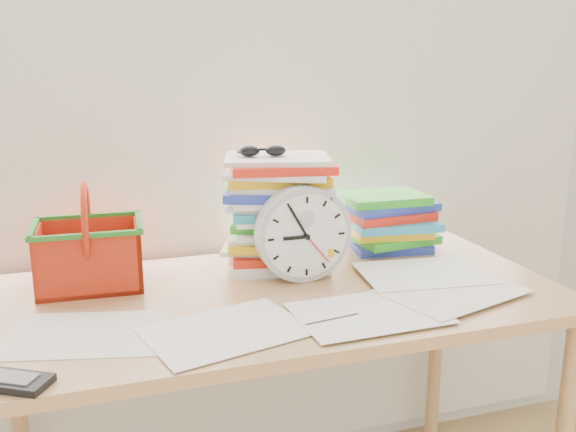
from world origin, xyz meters
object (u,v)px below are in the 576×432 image
object	(u,v)px
desk	(277,320)
paper_stack	(280,211)
basket	(88,236)
clock	(303,234)
book_stack	(388,222)
calculator	(10,381)

from	to	relation	value
desk	paper_stack	xyz separation A→B (m)	(0.07, 0.20, 0.23)
desk	paper_stack	distance (m)	0.31
paper_stack	basket	xyz separation A→B (m)	(-0.50, -0.01, -0.02)
clock	book_stack	bearing A→B (deg)	27.28
clock	calculator	xyz separation A→B (m)	(-0.68, -0.35, -0.12)
paper_stack	clock	distance (m)	0.14
basket	calculator	distance (m)	0.52
basket	desk	bearing A→B (deg)	-20.47
desk	book_stack	world-z (taller)	book_stack
clock	book_stack	distance (m)	0.37
paper_stack	basket	size ratio (longest dim) A/B	1.19
paper_stack	clock	bearing A→B (deg)	-81.70
calculator	basket	bearing A→B (deg)	103.37
desk	book_stack	bearing A→B (deg)	29.07
book_stack	basket	world-z (taller)	basket
paper_stack	book_stack	distance (m)	0.36
desk	calculator	xyz separation A→B (m)	(-0.59, -0.29, 0.08)
clock	book_stack	size ratio (longest dim) A/B	0.88
calculator	clock	bearing A→B (deg)	58.68
paper_stack	calculator	xyz separation A→B (m)	(-0.66, -0.48, -0.15)
desk	basket	world-z (taller)	basket
book_stack	calculator	world-z (taller)	book_stack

